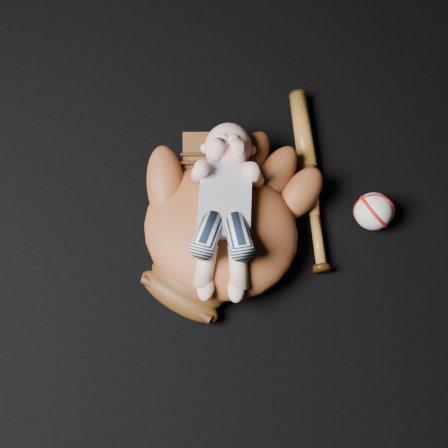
{
  "coord_description": "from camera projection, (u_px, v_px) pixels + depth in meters",
  "views": [
    {
      "loc": [
        0.22,
        -0.49,
        1.14
      ],
      "look_at": [
        0.08,
        -0.04,
        0.08
      ],
      "focal_mm": 45.0,
      "sensor_mm": 36.0,
      "label": 1
    }
  ],
  "objects": [
    {
      "name": "baseball_glove",
      "position": [
        221.0,
        227.0,
        1.16
      ],
      "size": [
        0.51,
        0.55,
        0.15
      ],
      "primitive_type": null,
      "rotation": [
        0.0,
        0.0,
        -0.25
      ],
      "color": "brown",
      "rests_on": "ground"
    },
    {
      "name": "newborn_baby",
      "position": [
        225.0,
        212.0,
        1.11
      ],
      "size": [
        0.26,
        0.4,
        0.15
      ],
      "primitive_type": null,
      "rotation": [
        0.0,
        0.0,
        0.25
      ],
      "color": "#DBA58D",
      "rests_on": "baseball_glove"
    },
    {
      "name": "baseball_bat",
      "position": [
        309.0,
        178.0,
        1.27
      ],
      "size": [
        0.2,
        0.44,
        0.04
      ],
      "primitive_type": null,
      "rotation": [
        0.0,
        0.0,
        0.36
      ],
      "color": "#9F601E",
      "rests_on": "ground"
    },
    {
      "name": "baseball",
      "position": [
        374.0,
        211.0,
        1.21
      ],
      "size": [
        0.11,
        0.11,
        0.08
      ],
      "primitive_type": "sphere",
      "rotation": [
        0.0,
        0.0,
        -0.36
      ],
      "color": "silver",
      "rests_on": "ground"
    }
  ]
}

